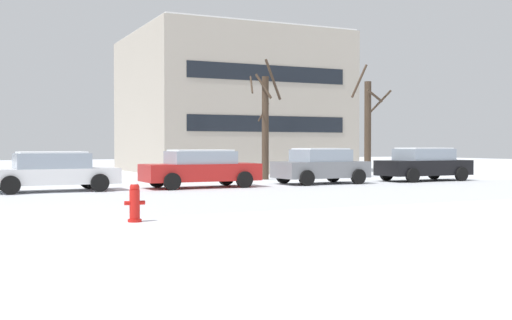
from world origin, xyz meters
The scene contains 8 objects.
fire_hydrant centered at (3.06, -1.90, 0.44)m, with size 0.44×0.30×0.87m.
parked_car_white centered at (2.70, 8.25, 0.73)m, with size 4.59×2.18×1.42m.
parked_car_red centered at (8.20, 7.92, 0.75)m, with size 4.55×2.05×1.48m.
parked_car_gray centered at (13.70, 8.07, 0.77)m, with size 3.95×2.21×1.53m.
parked_car_black centered at (19.20, 7.99, 0.78)m, with size 4.45×2.12×1.54m.
tree_far_left centered at (19.45, 12.76, 2.73)m, with size 1.75×1.75×6.03m.
tree_far_mid centered at (13.11, 12.22, 2.71)m, with size 1.63×1.63×5.70m.
building_far_right centered at (15.65, 22.70, 4.33)m, with size 12.22×11.62×8.66m.
Camera 1 is at (-0.44, -15.37, 1.64)m, focal length 44.91 mm.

